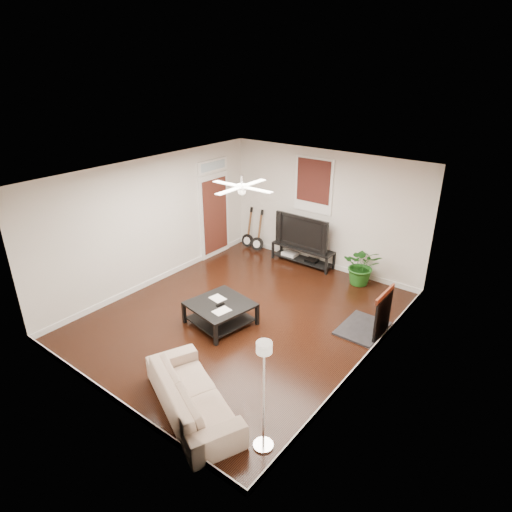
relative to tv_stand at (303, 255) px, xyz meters
The scene contains 14 objects.
room 3.04m from the tv_stand, 82.05° to the right, with size 5.01×6.01×2.81m.
brick_accent 3.58m from the tv_stand, 31.75° to the right, with size 0.02×2.20×2.80m, color brown.
fireplace 3.15m from the tv_stand, 34.52° to the right, with size 0.80×1.10×0.92m, color black.
window_back 1.74m from the tv_stand, 65.05° to the left, with size 1.00×0.06×1.30m, color black.
door_left 2.47m from the tv_stand, 156.98° to the right, with size 0.08×1.00×2.50m, color white.
tv_stand is the anchor object (origin of this frame).
tv 0.63m from the tv_stand, 90.00° to the left, with size 1.42×0.19×0.82m, color black.
coffee_table 3.25m from the tv_stand, 86.34° to the right, with size 1.05×1.05×0.44m, color black.
sofa 5.37m from the tv_stand, 74.73° to the right, with size 2.00×0.78×0.58m, color tan.
floor_lamp 5.73m from the tv_stand, 62.99° to the right, with size 0.27×0.27×1.63m, color silver, non-canonical shape.
potted_plant 1.63m from the tv_stand, ahead, with size 0.81×0.70×0.90m, color #1E5B1A.
guitar_left 1.74m from the tv_stand, behind, with size 0.34×0.24×1.10m, color black, non-canonical shape.
guitar_right 1.40m from the tv_stand, behind, with size 0.34×0.24×1.10m, color black, non-canonical shape.
ceiling_fan 3.68m from the tv_stand, 82.05° to the right, with size 1.24×1.24×0.32m, color white, non-canonical shape.
Camera 1 is at (4.66, -5.64, 4.57)m, focal length 30.53 mm.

